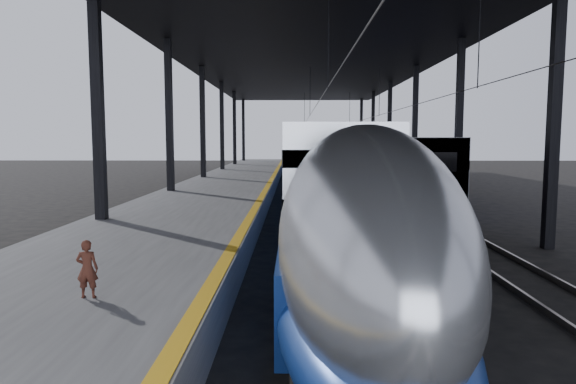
{
  "coord_description": "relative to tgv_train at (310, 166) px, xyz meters",
  "views": [
    {
      "loc": [
        0.87,
        -12.49,
        3.74
      ],
      "look_at": [
        0.66,
        4.48,
        2.0
      ],
      "focal_mm": 32.0,
      "sensor_mm": 36.0,
      "label": 1
    }
  ],
  "objects": [
    {
      "name": "ground",
      "position": [
        -2.0,
        -23.31,
        -1.93
      ],
      "size": [
        160.0,
        160.0,
        0.0
      ],
      "primitive_type": "plane",
      "color": "black",
      "rests_on": "ground"
    },
    {
      "name": "platform",
      "position": [
        -5.5,
        -3.31,
        -1.43
      ],
      "size": [
        6.0,
        80.0,
        1.0
      ],
      "primitive_type": "cube",
      "color": "#4C4C4F",
      "rests_on": "ground"
    },
    {
      "name": "yellow_strip",
      "position": [
        -2.7,
        -3.31,
        -0.92
      ],
      "size": [
        0.3,
        80.0,
        0.01
      ],
      "primitive_type": "cube",
      "color": "gold",
      "rests_on": "platform"
    },
    {
      "name": "rails",
      "position": [
        2.5,
        -3.31,
        -1.85
      ],
      "size": [
        6.52,
        80.0,
        0.16
      ],
      "color": "slate",
      "rests_on": "ground"
    },
    {
      "name": "canopy",
      "position": [
        -0.1,
        -3.31,
        7.19
      ],
      "size": [
        18.0,
        75.0,
        9.47
      ],
      "color": "black",
      "rests_on": "ground"
    },
    {
      "name": "tgv_train",
      "position": [
        0.0,
        0.0,
        0.0
      ],
      "size": [
        2.88,
        65.2,
        4.13
      ],
      "color": "#AFB1B6",
      "rests_on": "ground"
    },
    {
      "name": "second_train",
      "position": [
        5.0,
        13.54,
        0.01
      ],
      "size": [
        2.79,
        56.05,
        3.84
      ],
      "color": "navy",
      "rests_on": "ground"
    },
    {
      "name": "child",
      "position": [
        -4.72,
        -27.16,
        -0.42
      ],
      "size": [
        0.39,
        0.27,
        1.02
      ],
      "primitive_type": "imported",
      "rotation": [
        0.0,
        0.0,
        3.21
      ],
      "color": "#4B2319",
      "rests_on": "platform"
    }
  ]
}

